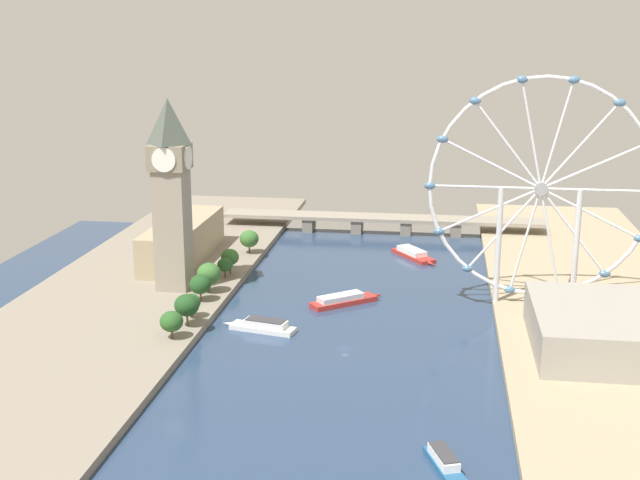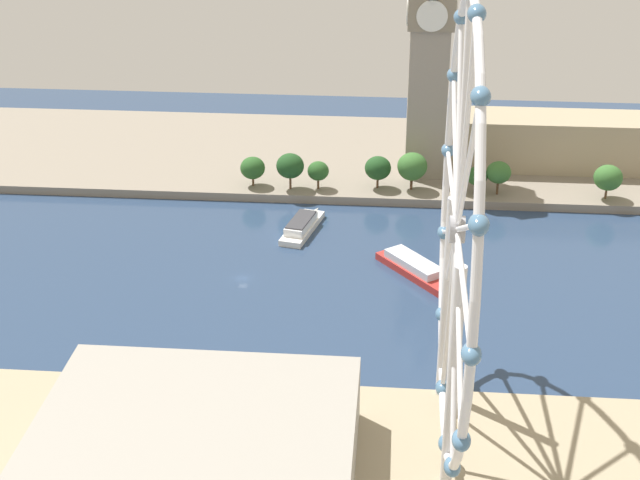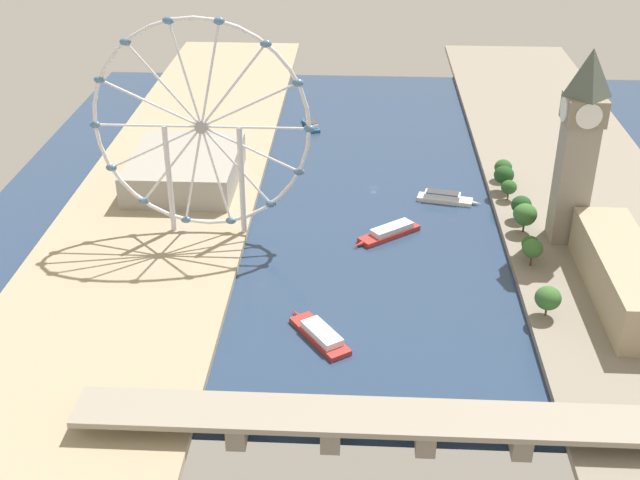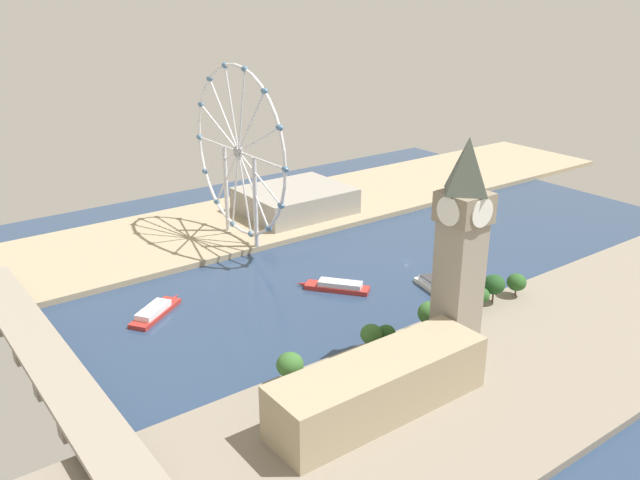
{
  "view_description": "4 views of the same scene",
  "coord_description": "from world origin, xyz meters",
  "px_view_note": "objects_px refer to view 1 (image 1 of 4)",
  "views": [
    {
      "loc": [
        33.25,
        -293.26,
        118.02
      ],
      "look_at": [
        -22.67,
        89.95,
        18.47
      ],
      "focal_mm": 47.13,
      "sensor_mm": 36.0,
      "label": 1
    },
    {
      "loc": [
        242.08,
        43.33,
        129.7
      ],
      "look_at": [
        -12.16,
        21.96,
        7.73
      ],
      "focal_mm": 52.48,
      "sensor_mm": 36.0,
      "label": 2
    },
    {
      "loc": [
        7.73,
        375.24,
        174.43
      ],
      "look_at": [
        22.93,
        83.82,
        14.77
      ],
      "focal_mm": 45.65,
      "sensor_mm": 36.0,
      "label": 3
    },
    {
      "loc": [
        -234.98,
        230.61,
        136.63
      ],
      "look_at": [
        14.97,
        45.56,
        17.57
      ],
      "focal_mm": 37.64,
      "sensor_mm": 36.0,
      "label": 4
    }
  ],
  "objects_px": {
    "ferris_wheel": "(541,191)",
    "river_bridge": "(382,220)",
    "tour_boat_3": "(445,462)",
    "clock_tower": "(171,192)",
    "tour_boat_0": "(413,254)",
    "tour_boat_1": "(344,300)",
    "tour_boat_2": "(263,326)",
    "riverside_hall": "(605,329)",
    "parliament_block": "(183,240)"
  },
  "relations": [
    {
      "from": "tour_boat_1",
      "to": "clock_tower",
      "type": "bearing_deg",
      "value": 139.11
    },
    {
      "from": "river_bridge",
      "to": "tour_boat_0",
      "type": "relative_size",
      "value": 5.87
    },
    {
      "from": "tour_boat_3",
      "to": "clock_tower",
      "type": "bearing_deg",
      "value": -159.44
    },
    {
      "from": "clock_tower",
      "to": "tour_boat_2",
      "type": "relative_size",
      "value": 2.71
    },
    {
      "from": "parliament_block",
      "to": "river_bridge",
      "type": "xyz_separation_m",
      "value": [
        94.56,
        81.8,
        -5.38
      ]
    },
    {
      "from": "ferris_wheel",
      "to": "riverside_hall",
      "type": "xyz_separation_m",
      "value": [
        20.18,
        -50.22,
        -41.07
      ]
    },
    {
      "from": "ferris_wheel",
      "to": "tour_boat_1",
      "type": "bearing_deg",
      "value": -176.59
    },
    {
      "from": "riverside_hall",
      "to": "tour_boat_3",
      "type": "xyz_separation_m",
      "value": [
        -57.26,
        -89.46,
        -8.7
      ]
    },
    {
      "from": "parliament_block",
      "to": "ferris_wheel",
      "type": "distance_m",
      "value": 179.27
    },
    {
      "from": "clock_tower",
      "to": "riverside_hall",
      "type": "xyz_separation_m",
      "value": [
        177.78,
        -48.45,
        -36.34
      ]
    },
    {
      "from": "clock_tower",
      "to": "tour_boat_1",
      "type": "bearing_deg",
      "value": -2.28
    },
    {
      "from": "tour_boat_0",
      "to": "river_bridge",
      "type": "bearing_deg",
      "value": 166.73
    },
    {
      "from": "clock_tower",
      "to": "ferris_wheel",
      "type": "xyz_separation_m",
      "value": [
        157.6,
        1.78,
        4.73
      ]
    },
    {
      "from": "tour_boat_0",
      "to": "tour_boat_2",
      "type": "xyz_separation_m",
      "value": [
        -54.92,
        -117.68,
        0.18
      ]
    },
    {
      "from": "ferris_wheel",
      "to": "river_bridge",
      "type": "bearing_deg",
      "value": 120.16
    },
    {
      "from": "clock_tower",
      "to": "river_bridge",
      "type": "xyz_separation_m",
      "value": [
        83.36,
        129.54,
        -39.77
      ]
    },
    {
      "from": "tour_boat_1",
      "to": "tour_boat_3",
      "type": "distance_m",
      "value": 141.8
    },
    {
      "from": "clock_tower",
      "to": "river_bridge",
      "type": "bearing_deg",
      "value": 57.24
    },
    {
      "from": "riverside_hall",
      "to": "tour_boat_2",
      "type": "bearing_deg",
      "value": 176.36
    },
    {
      "from": "riverside_hall",
      "to": "river_bridge",
      "type": "xyz_separation_m",
      "value": [
        -94.42,
        177.98,
        -3.43
      ]
    },
    {
      "from": "river_bridge",
      "to": "tour_boat_2",
      "type": "bearing_deg",
      "value": -101.49
    },
    {
      "from": "riverside_hall",
      "to": "tour_boat_2",
      "type": "xyz_separation_m",
      "value": [
        -128.92,
        8.2,
        -8.6
      ]
    },
    {
      "from": "clock_tower",
      "to": "parliament_block",
      "type": "bearing_deg",
      "value": 103.21
    },
    {
      "from": "parliament_block",
      "to": "tour_boat_2",
      "type": "relative_size",
      "value": 2.54
    },
    {
      "from": "riverside_hall",
      "to": "tour_boat_3",
      "type": "bearing_deg",
      "value": -122.62
    },
    {
      "from": "ferris_wheel",
      "to": "riverside_hall",
      "type": "relative_size",
      "value": 1.51
    },
    {
      "from": "tour_boat_1",
      "to": "tour_boat_3",
      "type": "height_order",
      "value": "tour_boat_3"
    },
    {
      "from": "tour_boat_2",
      "to": "tour_boat_0",
      "type": "bearing_deg",
      "value": -102.55
    },
    {
      "from": "tour_boat_2",
      "to": "tour_boat_3",
      "type": "xyz_separation_m",
      "value": [
        71.66,
        -97.66,
        -0.1
      ]
    },
    {
      "from": "clock_tower",
      "to": "tour_boat_0",
      "type": "xyz_separation_m",
      "value": [
        103.78,
        77.44,
        -45.12
      ]
    },
    {
      "from": "clock_tower",
      "to": "tour_boat_0",
      "type": "relative_size",
      "value": 2.67
    },
    {
      "from": "clock_tower",
      "to": "tour_boat_2",
      "type": "height_order",
      "value": "clock_tower"
    },
    {
      "from": "parliament_block",
      "to": "riverside_hall",
      "type": "relative_size",
      "value": 1.25
    },
    {
      "from": "tour_boat_1",
      "to": "tour_boat_3",
      "type": "bearing_deg",
      "value": -110.61
    },
    {
      "from": "riverside_hall",
      "to": "tour_boat_1",
      "type": "xyz_separation_m",
      "value": [
        -101.08,
        45.4,
        -8.7
      ]
    },
    {
      "from": "river_bridge",
      "to": "tour_boat_3",
      "type": "distance_m",
      "value": 270.06
    },
    {
      "from": "clock_tower",
      "to": "riverside_hall",
      "type": "bearing_deg",
      "value": -15.24
    },
    {
      "from": "riverside_hall",
      "to": "tour_boat_1",
      "type": "distance_m",
      "value": 111.15
    },
    {
      "from": "ferris_wheel",
      "to": "tour_boat_0",
      "type": "xyz_separation_m",
      "value": [
        -53.82,
        75.66,
        -49.85
      ]
    },
    {
      "from": "ferris_wheel",
      "to": "tour_boat_0",
      "type": "bearing_deg",
      "value": 125.42
    },
    {
      "from": "tour_boat_3",
      "to": "river_bridge",
      "type": "bearing_deg",
      "value": 167.32
    },
    {
      "from": "riverside_hall",
      "to": "tour_boat_1",
      "type": "height_order",
      "value": "riverside_hall"
    },
    {
      "from": "parliament_block",
      "to": "tour_boat_3",
      "type": "bearing_deg",
      "value": -54.64
    },
    {
      "from": "riverside_hall",
      "to": "river_bridge",
      "type": "height_order",
      "value": "riverside_hall"
    },
    {
      "from": "riverside_hall",
      "to": "ferris_wheel",
      "type": "bearing_deg",
      "value": 111.89
    },
    {
      "from": "ferris_wheel",
      "to": "river_bridge",
      "type": "height_order",
      "value": "ferris_wheel"
    },
    {
      "from": "parliament_block",
      "to": "tour_boat_2",
      "type": "height_order",
      "value": "parliament_block"
    },
    {
      "from": "riverside_hall",
      "to": "tour_boat_1",
      "type": "bearing_deg",
      "value": 155.82
    },
    {
      "from": "clock_tower",
      "to": "tour_boat_3",
      "type": "height_order",
      "value": "clock_tower"
    },
    {
      "from": "river_bridge",
      "to": "tour_boat_3",
      "type": "xyz_separation_m",
      "value": [
        37.16,
        -267.44,
        -5.27
      ]
    }
  ]
}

